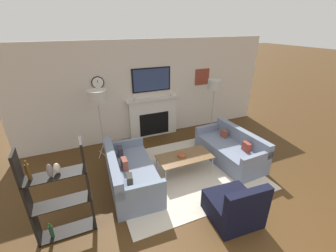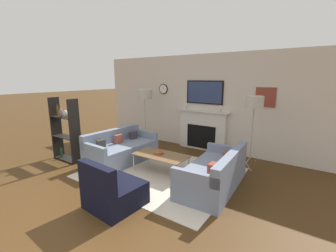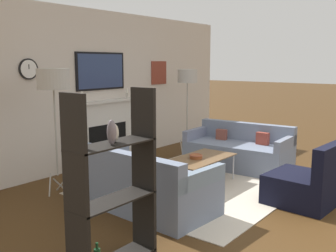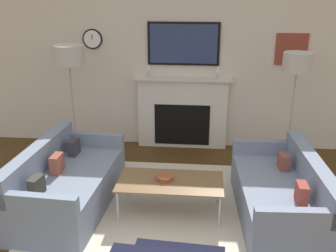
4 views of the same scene
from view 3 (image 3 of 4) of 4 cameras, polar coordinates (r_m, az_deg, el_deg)
The scene contains 10 objects.
fireplace_wall at distance 7.08m, azimuth -9.79°, elevation 4.45°, with size 7.25×0.28×2.70m.
area_rug at distance 5.95m, azimuth 4.56°, elevation -8.42°, with size 3.09×2.61×0.01m.
couch_left at distance 4.92m, azimuth -3.47°, elevation -8.75°, with size 0.97×1.79×0.77m.
couch_right at distance 6.91m, azimuth 10.25°, elevation -3.71°, with size 0.93×1.78×0.75m.
armchair at distance 5.36m, azimuth 19.39°, elevation -8.05°, with size 0.83×0.85×0.82m.
coffee_table at distance 5.83m, azimuth 4.60°, elevation -4.86°, with size 1.19×0.60×0.41m.
decorative_bowl at distance 5.77m, azimuth 4.08°, elevation -4.41°, with size 0.20×0.20×0.06m.
floor_lamp_left at distance 5.46m, azimuth -16.31°, elevation 6.37°, with size 0.43×0.43×1.73m.
floor_lamp_right at distance 7.70m, azimuth 2.83°, elevation 7.06°, with size 0.38×0.38×1.68m.
shelf_unit at distance 3.48m, azimuth -8.07°, elevation -8.26°, with size 0.85×0.28×1.58m.
Camera 3 is at (-4.74, -0.91, 1.80)m, focal length 42.00 mm.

